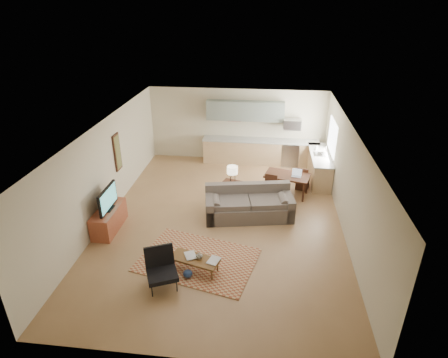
# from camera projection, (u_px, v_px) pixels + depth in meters

# --- Properties ---
(room) EXTENTS (9.00, 9.00, 9.00)m
(room) POSITION_uv_depth(u_px,v_px,m) (223.00, 177.00, 9.89)
(room) COLOR olive
(room) RESTS_ON ground
(kitchen_counter_back) EXTENTS (4.26, 0.64, 0.92)m
(kitchen_counter_back) POSITION_uv_depth(u_px,v_px,m) (260.00, 152.00, 13.92)
(kitchen_counter_back) COLOR tan
(kitchen_counter_back) RESTS_ON ground
(kitchen_counter_right) EXTENTS (0.64, 2.26, 0.92)m
(kitchen_counter_right) POSITION_uv_depth(u_px,v_px,m) (319.00, 167.00, 12.65)
(kitchen_counter_right) COLOR tan
(kitchen_counter_right) RESTS_ON ground
(kitchen_range) EXTENTS (0.62, 0.62, 0.90)m
(kitchen_range) POSITION_uv_depth(u_px,v_px,m) (290.00, 153.00, 13.81)
(kitchen_range) COLOR #A5A8AD
(kitchen_range) RESTS_ON ground
(kitchen_microwave) EXTENTS (0.62, 0.40, 0.35)m
(kitchen_microwave) POSITION_uv_depth(u_px,v_px,m) (292.00, 124.00, 13.34)
(kitchen_microwave) COLOR #A5A8AD
(kitchen_microwave) RESTS_ON room
(upper_cabinets) EXTENTS (2.80, 0.34, 0.70)m
(upper_cabinets) POSITION_uv_depth(u_px,v_px,m) (245.00, 111.00, 13.46)
(upper_cabinets) COLOR gray
(upper_cabinets) RESTS_ON room
(window_right) EXTENTS (0.02, 1.40, 1.05)m
(window_right) POSITION_uv_depth(u_px,v_px,m) (332.00, 137.00, 12.14)
(window_right) COLOR white
(window_right) RESTS_ON room
(wall_art_left) EXTENTS (0.06, 0.42, 1.10)m
(wall_art_left) POSITION_uv_depth(u_px,v_px,m) (118.00, 152.00, 10.94)
(wall_art_left) COLOR olive
(wall_art_left) RESTS_ON room
(triptych) EXTENTS (1.70, 0.04, 0.50)m
(triptych) POSITION_uv_depth(u_px,v_px,m) (234.00, 115.00, 13.71)
(triptych) COLOR beige
(triptych) RESTS_ON room
(rug) EXTENTS (3.02, 2.42, 0.02)m
(rug) POSITION_uv_depth(u_px,v_px,m) (198.00, 260.00, 8.90)
(rug) COLOR brown
(rug) RESTS_ON floor
(sofa) EXTENTS (2.70, 1.54, 0.88)m
(sofa) POSITION_uv_depth(u_px,v_px,m) (249.00, 203.00, 10.47)
(sofa) COLOR #594F47
(sofa) RESTS_ON floor
(coffee_table) EXTENTS (1.20, 0.74, 0.34)m
(coffee_table) POSITION_uv_depth(u_px,v_px,m) (195.00, 264.00, 8.50)
(coffee_table) COLOR #543515
(coffee_table) RESTS_ON floor
(book_a) EXTENTS (0.48, 0.50, 0.03)m
(book_a) POSITION_uv_depth(u_px,v_px,m) (185.00, 257.00, 8.46)
(book_a) COLOR maroon
(book_a) RESTS_ON coffee_table
(book_b) EXTENTS (0.43, 0.46, 0.02)m
(book_b) POSITION_uv_depth(u_px,v_px,m) (209.00, 259.00, 8.39)
(book_b) COLOR navy
(book_b) RESTS_ON coffee_table
(vase) EXTENTS (0.16, 0.16, 0.16)m
(vase) POSITION_uv_depth(u_px,v_px,m) (199.00, 255.00, 8.40)
(vase) COLOR black
(vase) RESTS_ON coffee_table
(armchair) EXTENTS (0.96, 0.96, 0.83)m
(armchair) POSITION_uv_depth(u_px,v_px,m) (162.00, 270.00, 7.93)
(armchair) COLOR black
(armchair) RESTS_ON floor
(tv_credenza) EXTENTS (0.52, 1.34, 0.62)m
(tv_credenza) POSITION_uv_depth(u_px,v_px,m) (109.00, 219.00, 9.97)
(tv_credenza) COLOR brown
(tv_credenza) RESTS_ON floor
(tv) EXTENTS (0.10, 1.03, 0.62)m
(tv) POSITION_uv_depth(u_px,v_px,m) (108.00, 199.00, 9.69)
(tv) COLOR black
(tv) RESTS_ON tv_credenza
(console_table) EXTENTS (0.65, 0.53, 0.66)m
(console_table) POSITION_uv_depth(u_px,v_px,m) (232.00, 192.00, 11.33)
(console_table) COLOR #33190F
(console_table) RESTS_ON floor
(table_lamp) EXTENTS (0.37, 0.37, 0.52)m
(table_lamp) POSITION_uv_depth(u_px,v_px,m) (232.00, 174.00, 11.08)
(table_lamp) COLOR beige
(table_lamp) RESTS_ON console_table
(dining_table) EXTENTS (1.50, 1.09, 0.68)m
(dining_table) POSITION_uv_depth(u_px,v_px,m) (287.00, 185.00, 11.73)
(dining_table) COLOR #33190F
(dining_table) RESTS_ON floor
(dining_chair_near) EXTENTS (0.47, 0.48, 0.81)m
(dining_chair_near) POSITION_uv_depth(u_px,v_px,m) (269.00, 189.00, 11.35)
(dining_chair_near) COLOR #33190F
(dining_chair_near) RESTS_ON floor
(dining_chair_far) EXTENTS (0.48, 0.49, 0.78)m
(dining_chair_far) POSITION_uv_depth(u_px,v_px,m) (303.00, 178.00, 12.07)
(dining_chair_far) COLOR #33190F
(dining_chair_far) RESTS_ON floor
(laptop) EXTENTS (0.32, 0.26, 0.22)m
(laptop) POSITION_uv_depth(u_px,v_px,m) (297.00, 173.00, 11.43)
(laptop) COLOR #A5A8AD
(laptop) RESTS_ON dining_table
(soap_bottle) EXTENTS (0.13, 0.13, 0.19)m
(soap_bottle) POSITION_uv_depth(u_px,v_px,m) (317.00, 147.00, 12.76)
(soap_bottle) COLOR beige
(soap_bottle) RESTS_ON kitchen_counter_right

